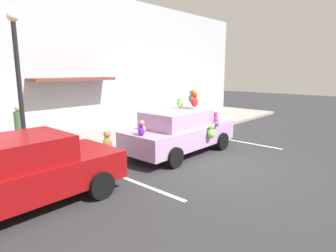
% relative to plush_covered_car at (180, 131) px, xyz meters
% --- Properties ---
extents(ground_plane, '(60.00, 60.00, 0.00)m').
position_rel_plush_covered_car_xyz_m(ground_plane, '(-0.34, -1.76, -0.81)').
color(ground_plane, '#2D2D30').
extents(sidewalk, '(24.00, 4.00, 0.15)m').
position_rel_plush_covered_car_xyz_m(sidewalk, '(-0.34, 3.24, -0.74)').
color(sidewalk, gray).
rests_on(sidewalk, ground).
extents(storefront_building, '(24.00, 1.25, 6.40)m').
position_rel_plush_covered_car_xyz_m(storefront_building, '(-0.35, 5.39, 2.38)').
color(storefront_building, '#B2B7C1').
rests_on(storefront_building, ground).
extents(parking_stripe_front, '(0.12, 3.60, 0.01)m').
position_rel_plush_covered_car_xyz_m(parking_stripe_front, '(2.95, -0.76, -0.81)').
color(parking_stripe_front, silver).
rests_on(parking_stripe_front, ground).
extents(parking_stripe_rear, '(0.12, 3.60, 0.01)m').
position_rel_plush_covered_car_xyz_m(parking_stripe_rear, '(-2.88, -0.76, -0.81)').
color(parking_stripe_rear, silver).
rests_on(parking_stripe_rear, ground).
extents(plush_covered_car, '(4.35, 2.10, 2.24)m').
position_rel_plush_covered_car_xyz_m(plush_covered_car, '(0.00, 0.00, 0.00)').
color(plush_covered_car, '#B891C1').
rests_on(plush_covered_car, ground).
extents(parked_sedan_behind, '(4.09, 2.03, 1.54)m').
position_rel_plush_covered_car_xyz_m(parked_sedan_behind, '(-5.36, -0.10, -0.02)').
color(parked_sedan_behind, maroon).
rests_on(parked_sedan_behind, ground).
extents(teddy_bear_on_sidewalk, '(0.35, 0.29, 0.66)m').
position_rel_plush_covered_car_xyz_m(teddy_bear_on_sidewalk, '(-1.72, 1.93, -0.36)').
color(teddy_bear_on_sidewalk, '#9E723D').
rests_on(teddy_bear_on_sidewalk, sidewalk).
extents(street_lamp_post, '(0.28, 0.28, 4.23)m').
position_rel_plush_covered_car_xyz_m(street_lamp_post, '(-4.57, 1.74, 1.90)').
color(street_lamp_post, black).
rests_on(street_lamp_post, sidewalk).
extents(pedestrian_near_shopfront, '(0.31, 0.31, 1.63)m').
position_rel_plush_covered_car_xyz_m(pedestrian_near_shopfront, '(-3.96, 3.69, 0.10)').
color(pedestrian_near_shopfront, '#40603D').
rests_on(pedestrian_near_shopfront, sidewalk).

